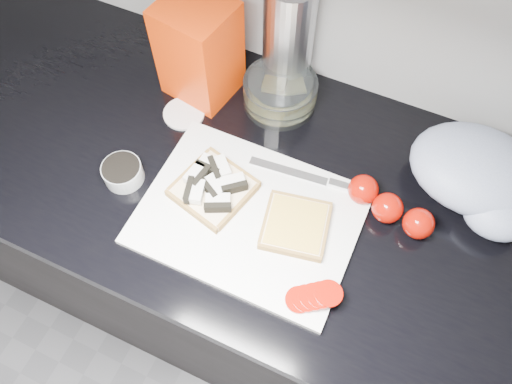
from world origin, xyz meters
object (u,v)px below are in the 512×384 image
Objects in this scene: bread_bag at (199,50)px; steel_canister at (288,36)px; cutting_board at (249,216)px; glass_bowl at (280,93)px.

bread_bag is 0.18m from steel_canister.
bread_bag is 0.87× the size of steel_canister.
steel_canister is (-0.07, 0.35, 0.12)m from cutting_board.
cutting_board is at bearing -78.24° from glass_bowl.
bread_bag is at bearing -148.66° from steel_canister.
bread_bag is (-0.17, -0.03, 0.08)m from glass_bowl.
steel_canister reaches higher than cutting_board.
glass_bowl is 0.12m from steel_canister.
cutting_board is 0.29m from glass_bowl.
steel_canister is (0.15, 0.09, 0.02)m from bread_bag.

